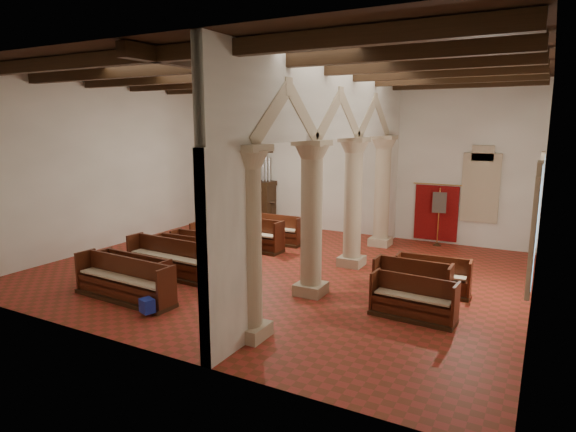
# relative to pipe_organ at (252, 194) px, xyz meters

# --- Properties ---
(floor) EXTENTS (14.00, 14.00, 0.00)m
(floor) POSITION_rel_pipe_organ_xyz_m (4.50, -5.50, -1.37)
(floor) COLOR maroon
(floor) RESTS_ON ground
(ceiling) EXTENTS (14.00, 14.00, 0.00)m
(ceiling) POSITION_rel_pipe_organ_xyz_m (4.50, -5.50, 4.63)
(ceiling) COLOR #322010
(ceiling) RESTS_ON wall_back
(wall_back) EXTENTS (14.00, 0.02, 6.00)m
(wall_back) POSITION_rel_pipe_organ_xyz_m (4.50, 0.50, 1.63)
(wall_back) COLOR white
(wall_back) RESTS_ON floor
(wall_front) EXTENTS (14.00, 0.02, 6.00)m
(wall_front) POSITION_rel_pipe_organ_xyz_m (4.50, -11.50, 1.63)
(wall_front) COLOR white
(wall_front) RESTS_ON floor
(wall_left) EXTENTS (0.02, 12.00, 6.00)m
(wall_left) POSITION_rel_pipe_organ_xyz_m (-2.50, -5.50, 1.63)
(wall_left) COLOR white
(wall_left) RESTS_ON floor
(wall_right) EXTENTS (0.02, 12.00, 6.00)m
(wall_right) POSITION_rel_pipe_organ_xyz_m (11.50, -5.50, 1.63)
(wall_right) COLOR white
(wall_right) RESTS_ON floor
(ceiling_beams) EXTENTS (13.80, 11.80, 0.30)m
(ceiling_beams) POSITION_rel_pipe_organ_xyz_m (4.50, -5.50, 4.45)
(ceiling_beams) COLOR #342010
(ceiling_beams) RESTS_ON wall_back
(arcade) EXTENTS (0.90, 11.90, 6.00)m
(arcade) POSITION_rel_pipe_organ_xyz_m (6.30, -5.50, 2.19)
(arcade) COLOR tan
(arcade) RESTS_ON floor
(window_right_a) EXTENTS (0.03, 1.00, 2.20)m
(window_right_a) POSITION_rel_pipe_organ_xyz_m (11.48, -7.00, 0.83)
(window_right_a) COLOR #33745B
(window_right_a) RESTS_ON wall_right
(window_right_b) EXTENTS (0.03, 1.00, 2.20)m
(window_right_b) POSITION_rel_pipe_organ_xyz_m (11.48, -3.00, 0.83)
(window_right_b) COLOR #33745B
(window_right_b) RESTS_ON wall_right
(window_back) EXTENTS (1.00, 0.03, 2.20)m
(window_back) POSITION_rel_pipe_organ_xyz_m (9.50, 0.48, 0.83)
(window_back) COLOR #33745B
(window_back) RESTS_ON wall_back
(pipe_organ) EXTENTS (2.10, 0.85, 4.40)m
(pipe_organ) POSITION_rel_pipe_organ_xyz_m (0.00, 0.00, 0.00)
(pipe_organ) COLOR #342010
(pipe_organ) RESTS_ON floor
(lectern) EXTENTS (0.56, 0.59, 1.15)m
(lectern) POSITION_rel_pipe_organ_xyz_m (0.91, -0.01, -0.90)
(lectern) COLOR #382812
(lectern) RESTS_ON floor
(dossal_curtain) EXTENTS (1.80, 0.07, 2.17)m
(dossal_curtain) POSITION_rel_pipe_organ_xyz_m (8.00, 0.42, -0.21)
(dossal_curtain) COLOR maroon
(dossal_curtain) RESTS_ON floor
(processional_banner) EXTENTS (0.49, 0.63, 2.17)m
(processional_banner) POSITION_rel_pipe_organ_xyz_m (8.18, -0.01, -0.60)
(processional_banner) COLOR #342010
(processional_banner) RESTS_ON floor
(hymnal_box_a) EXTENTS (0.40, 0.36, 0.33)m
(hymnal_box_a) POSITION_rel_pipe_organ_xyz_m (3.56, -10.20, -1.11)
(hymnal_box_a) COLOR navy
(hymnal_box_a) RESTS_ON floor
(hymnal_box_b) EXTENTS (0.37, 0.34, 0.31)m
(hymnal_box_b) POSITION_rel_pipe_organ_xyz_m (3.86, -8.02, -1.12)
(hymnal_box_b) COLOR navy
(hymnal_box_b) RESTS_ON floor
(hymnal_box_c) EXTENTS (0.36, 0.31, 0.31)m
(hymnal_box_c) POSITION_rel_pipe_organ_xyz_m (3.26, -6.47, -1.12)
(hymnal_box_c) COLOR #163A9A
(hymnal_box_c) RESTS_ON floor
(tube_heater_a) EXTENTS (1.01, 0.25, 0.10)m
(tube_heater_a) POSITION_rel_pipe_organ_xyz_m (1.35, -9.67, -1.21)
(tube_heater_a) COLOR white
(tube_heater_a) RESTS_ON floor
(tube_heater_b) EXTENTS (0.94, 0.26, 0.09)m
(tube_heater_b) POSITION_rel_pipe_organ_xyz_m (1.49, -9.17, -1.21)
(tube_heater_b) COLOR white
(tube_heater_b) RESTS_ON floor
(nave_pew_0) EXTENTS (3.13, 0.88, 1.09)m
(nave_pew_0) POSITION_rel_pipe_organ_xyz_m (2.24, -9.66, -1.01)
(nave_pew_0) COLOR #342010
(nave_pew_0) RESTS_ON floor
(nave_pew_1) EXTENTS (2.46, 0.76, 0.97)m
(nave_pew_1) POSITION_rel_pipe_organ_xyz_m (1.85, -8.97, -1.05)
(nave_pew_1) COLOR #342010
(nave_pew_1) RESTS_ON floor
(nave_pew_2) EXTENTS (3.08, 0.90, 1.11)m
(nave_pew_2) POSITION_rel_pipe_organ_xyz_m (1.94, -7.58, -1.01)
(nave_pew_2) COLOR #342010
(nave_pew_2) RESTS_ON floor
(nave_pew_3) EXTENTS (2.89, 0.77, 1.00)m
(nave_pew_3) POSITION_rel_pipe_organ_xyz_m (2.15, -6.73, -1.04)
(nave_pew_3) COLOR #342010
(nave_pew_3) RESTS_ON floor
(nave_pew_4) EXTENTS (2.55, 0.72, 0.97)m
(nave_pew_4) POSITION_rel_pipe_organ_xyz_m (1.95, -5.90, -1.05)
(nave_pew_4) COLOR #342010
(nave_pew_4) RESTS_ON floor
(nave_pew_5) EXTENTS (2.58, 0.70, 1.02)m
(nave_pew_5) POSITION_rel_pipe_organ_xyz_m (1.90, -4.83, -1.03)
(nave_pew_5) COLOR #342010
(nave_pew_5) RESTS_ON floor
(nave_pew_6) EXTENTS (3.44, 0.93, 1.14)m
(nave_pew_6) POSITION_rel_pipe_organ_xyz_m (1.90, -3.80, -1.00)
(nave_pew_6) COLOR #342010
(nave_pew_6) RESTS_ON floor
(nave_pew_7) EXTENTS (3.05, 0.75, 1.08)m
(nave_pew_7) POSITION_rel_pipe_organ_xyz_m (2.23, -2.60, -1.01)
(nave_pew_7) COLOR #342010
(nave_pew_7) RESTS_ON floor
(aisle_pew_0) EXTENTS (2.00, 0.78, 1.00)m
(aisle_pew_0) POSITION_rel_pipe_organ_xyz_m (9.10, -7.35, -1.04)
(aisle_pew_0) COLOR #342010
(aisle_pew_0) RESTS_ON floor
(aisle_pew_1) EXTENTS (1.91, 0.75, 1.09)m
(aisle_pew_1) POSITION_rel_pipe_organ_xyz_m (8.82, -6.37, -1.00)
(aisle_pew_1) COLOR #342010
(aisle_pew_1) RESTS_ON floor
(aisle_pew_2) EXTENTS (1.96, 0.77, 1.00)m
(aisle_pew_2) POSITION_rel_pipe_organ_xyz_m (9.13, -5.39, -1.03)
(aisle_pew_2) COLOR #342010
(aisle_pew_2) RESTS_ON floor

